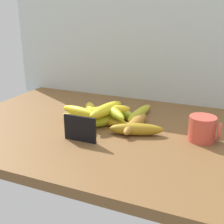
{
  "coord_description": "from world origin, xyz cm",
  "views": [
    {
      "loc": [
        42.0,
        -89.37,
        42.8
      ],
      "look_at": [
        2.1,
        2.67,
        8.0
      ],
      "focal_mm": 47.76,
      "sensor_mm": 36.0,
      "label": 1
    }
  ],
  "objects_px": {
    "banana_5": "(77,122)",
    "banana_1": "(122,125)",
    "coffee_mug": "(203,129)",
    "banana_0": "(129,116)",
    "banana_3": "(140,113)",
    "banana_10": "(114,112)",
    "banana_7": "(105,121)",
    "banana_9": "(92,111)",
    "banana_6": "(136,129)",
    "banana_8": "(114,112)",
    "banana_2": "(117,122)",
    "banana_11": "(79,111)",
    "banana_12": "(106,110)",
    "banana_4": "(136,124)",
    "chalkboard_sign": "(80,130)",
    "banana_13": "(108,111)"
  },
  "relations": [
    {
      "from": "banana_4",
      "to": "banana_9",
      "type": "relative_size",
      "value": 0.95
    },
    {
      "from": "banana_2",
      "to": "banana_3",
      "type": "relative_size",
      "value": 0.98
    },
    {
      "from": "banana_2",
      "to": "banana_7",
      "type": "height_order",
      "value": "banana_7"
    },
    {
      "from": "banana_3",
      "to": "banana_8",
      "type": "relative_size",
      "value": 1.02
    },
    {
      "from": "banana_7",
      "to": "banana_10",
      "type": "distance_m",
      "value": 0.05
    },
    {
      "from": "banana_7",
      "to": "banana_9",
      "type": "relative_size",
      "value": 0.73
    },
    {
      "from": "banana_1",
      "to": "banana_6",
      "type": "height_order",
      "value": "banana_6"
    },
    {
      "from": "banana_0",
      "to": "banana_10",
      "type": "relative_size",
      "value": 0.97
    },
    {
      "from": "banana_2",
      "to": "banana_10",
      "type": "xyz_separation_m",
      "value": [
        -0.01,
        0.0,
        0.03
      ]
    },
    {
      "from": "banana_7",
      "to": "banana_2",
      "type": "bearing_deg",
      "value": 16.21
    },
    {
      "from": "banana_1",
      "to": "banana_11",
      "type": "xyz_separation_m",
      "value": [
        -0.16,
        -0.02,
        0.04
      ]
    },
    {
      "from": "banana_13",
      "to": "banana_6",
      "type": "bearing_deg",
      "value": -22.15
    },
    {
      "from": "banana_1",
      "to": "banana_8",
      "type": "xyz_separation_m",
      "value": [
        -0.08,
        0.1,
        0.01
      ]
    },
    {
      "from": "banana_8",
      "to": "banana_13",
      "type": "relative_size",
      "value": 1.11
    },
    {
      "from": "chalkboard_sign",
      "to": "banana_0",
      "type": "relative_size",
      "value": 0.7
    },
    {
      "from": "coffee_mug",
      "to": "banana_4",
      "type": "height_order",
      "value": "coffee_mug"
    },
    {
      "from": "banana_5",
      "to": "banana_1",
      "type": "bearing_deg",
      "value": 12.16
    },
    {
      "from": "banana_3",
      "to": "banana_10",
      "type": "height_order",
      "value": "banana_10"
    },
    {
      "from": "banana_3",
      "to": "banana_7",
      "type": "distance_m",
      "value": 0.16
    },
    {
      "from": "banana_3",
      "to": "banana_10",
      "type": "bearing_deg",
      "value": -116.7
    },
    {
      "from": "chalkboard_sign",
      "to": "banana_12",
      "type": "relative_size",
      "value": 0.59
    },
    {
      "from": "coffee_mug",
      "to": "banana_0",
      "type": "bearing_deg",
      "value": 163.9
    },
    {
      "from": "banana_3",
      "to": "banana_9",
      "type": "distance_m",
      "value": 0.19
    },
    {
      "from": "chalkboard_sign",
      "to": "banana_10",
      "type": "bearing_deg",
      "value": 75.17
    },
    {
      "from": "banana_8",
      "to": "banana_9",
      "type": "bearing_deg",
      "value": -162.34
    },
    {
      "from": "banana_1",
      "to": "banana_10",
      "type": "xyz_separation_m",
      "value": [
        -0.04,
        0.03,
        0.03
      ]
    },
    {
      "from": "banana_0",
      "to": "banana_9",
      "type": "height_order",
      "value": "banana_9"
    },
    {
      "from": "banana_1",
      "to": "banana_2",
      "type": "height_order",
      "value": "banana_2"
    },
    {
      "from": "banana_0",
      "to": "banana_12",
      "type": "relative_size",
      "value": 0.83
    },
    {
      "from": "banana_12",
      "to": "banana_10",
      "type": "bearing_deg",
      "value": 4.97
    },
    {
      "from": "banana_3",
      "to": "banana_8",
      "type": "bearing_deg",
      "value": -157.22
    },
    {
      "from": "banana_1",
      "to": "banana_4",
      "type": "relative_size",
      "value": 0.83
    },
    {
      "from": "banana_1",
      "to": "banana_5",
      "type": "xyz_separation_m",
      "value": [
        -0.16,
        -0.03,
        0.0
      ]
    },
    {
      "from": "banana_13",
      "to": "banana_0",
      "type": "bearing_deg",
      "value": 52.84
    },
    {
      "from": "banana_3",
      "to": "banana_12",
      "type": "bearing_deg",
      "value": -126.17
    },
    {
      "from": "banana_11",
      "to": "banana_12",
      "type": "xyz_separation_m",
      "value": [
        0.08,
        0.05,
        0.0
      ]
    },
    {
      "from": "chalkboard_sign",
      "to": "banana_2",
      "type": "xyz_separation_m",
      "value": [
        0.06,
        0.16,
        -0.02
      ]
    },
    {
      "from": "banana_7",
      "to": "banana_12",
      "type": "bearing_deg",
      "value": 89.05
    },
    {
      "from": "banana_6",
      "to": "banana_8",
      "type": "height_order",
      "value": "banana_8"
    },
    {
      "from": "banana_0",
      "to": "banana_11",
      "type": "relative_size",
      "value": 1.0
    },
    {
      "from": "banana_0",
      "to": "banana_2",
      "type": "distance_m",
      "value": 0.08
    },
    {
      "from": "banana_13",
      "to": "banana_4",
      "type": "bearing_deg",
      "value": -1.92
    },
    {
      "from": "chalkboard_sign",
      "to": "banana_7",
      "type": "bearing_deg",
      "value": 84.35
    },
    {
      "from": "banana_0",
      "to": "banana_4",
      "type": "relative_size",
      "value": 0.79
    },
    {
      "from": "banana_2",
      "to": "banana_9",
      "type": "height_order",
      "value": "banana_9"
    },
    {
      "from": "banana_5",
      "to": "banana_7",
      "type": "distance_m",
      "value": 0.1
    },
    {
      "from": "coffee_mug",
      "to": "banana_8",
      "type": "bearing_deg",
      "value": 165.74
    },
    {
      "from": "banana_7",
      "to": "banana_4",
      "type": "bearing_deg",
      "value": 5.35
    },
    {
      "from": "coffee_mug",
      "to": "banana_9",
      "type": "relative_size",
      "value": 0.48
    },
    {
      "from": "banana_7",
      "to": "banana_8",
      "type": "xyz_separation_m",
      "value": [
        -0.0,
        0.09,
        0.0
      ]
    }
  ]
}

